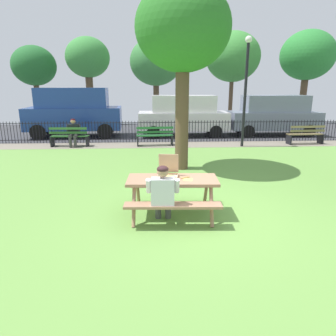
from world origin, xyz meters
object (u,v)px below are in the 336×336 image
Objects in this scene: park_bench_left at (69,137)px; adult_at_table at (163,192)px; park_bench_center at (155,136)px; tree_midground_left at (183,30)px; park_bench_right at (305,135)px; picnic_table_foreground at (172,187)px; parked_car_left at (183,115)px; far_tree_center at (156,62)px; person_on_park_bench at (73,131)px; far_tree_left at (34,66)px; parked_car_far_left at (74,111)px; pizza_slice_on_table at (187,179)px; far_tree_right at (308,56)px; far_tree_midleft at (88,59)px; lamp_post_walkway at (246,82)px; far_tree_midright at (233,57)px; parked_car_center at (274,114)px; pizza_box_open at (168,173)px.

adult_at_table is at bearing -64.60° from park_bench_left.
tree_midground_left is at bearing -78.27° from park_bench_center.
park_bench_right is at bearing 49.68° from adult_at_table.
parked_car_left reaches higher than picnic_table_foreground.
adult_at_table is 0.20× the size of far_tree_center.
person_on_park_bench reaches higher than picnic_table_foreground.
far_tree_left reaches higher than park_bench_left.
parked_car_far_left is 8.07m from far_tree_left.
pizza_slice_on_table is 4.91m from tree_midground_left.
far_tree_right reaches higher than person_on_park_bench.
parked_car_left is at bearing -47.21° from far_tree_midleft.
pizza_slice_on_table is 0.06× the size of lamp_post_walkway.
far_tree_right is at bearing 39.63° from park_bench_center.
far_tree_right reaches higher than far_tree_midleft.
far_tree_left is at bearing 122.26° from parked_car_far_left.
far_tree_right is at bearing 57.80° from pizza_slice_on_table.
far_tree_midleft is (-4.54, 17.06, 3.69)m from adult_at_table.
park_bench_left is 0.99× the size of park_bench_right.
pizza_slice_on_table is 0.17× the size of park_bench_right.
far_tree_midright is at bearing 0.00° from far_tree_center.
far_tree_right reaches higher than far_tree_midright.
far_tree_center reaches higher than park_bench_right.
far_tree_midleft is at bearing 106.01° from picnic_table_foreground.
parked_car_center is 9.41m from far_tree_center.
pizza_box_open is 0.09× the size of far_tree_midleft.
parked_car_left is at bearing 82.19° from adult_at_table.
far_tree_midright is at bearing 95.95° from parked_car_center.
far_tree_midright reaches higher than park_bench_right.
park_bench_left is 0.35× the size of parked_car_left.
adult_at_table is 0.73× the size of park_bench_right.
far_tree_left is (-8.16, 9.14, 3.43)m from park_bench_center.
far_tree_right is at bearing 53.97° from parked_car_center.
pizza_box_open is 0.43× the size of adult_at_table.
park_bench_left is 2.83m from parked_car_far_left.
parked_car_left is 7.28m from far_tree_center.
person_on_park_bench is at bearing -83.96° from far_tree_midleft.
lamp_post_walkway is 15.31m from far_tree_left.
far_tree_right is at bearing 32.08° from person_on_park_bench.
adult_at_table is at bearing -116.25° from lamp_post_walkway.
far_tree_center reaches higher than far_tree_midleft.
parked_car_left reaches higher than park_bench_left.
pizza_slice_on_table is 0.06× the size of parked_car_center.
adult_at_table is (-0.50, -0.45, -0.12)m from pizza_slice_on_table.
park_bench_right is 2.78m from parked_car_center.
far_tree_left reaches higher than park_bench_center.
far_tree_midright reaches higher than pizza_box_open.
adult_at_table is 0.19× the size of far_tree_midright.
parked_car_far_left is (-4.07, 2.66, 0.89)m from park_bench_center.
lamp_post_walkway is (3.52, 7.07, 2.11)m from picnic_table_foreground.
tree_midground_left is 13.02m from far_tree_center.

